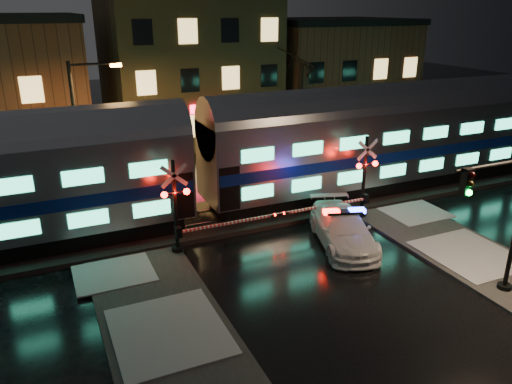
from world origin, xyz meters
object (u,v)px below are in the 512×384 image
at_px(police_car, 343,229).
at_px(crossing_signal_right, 358,187).
at_px(crossing_signal_left, 185,216).
at_px(traffic_light, 501,223).
at_px(streetlight, 82,128).

relative_size(police_car, crossing_signal_right, 0.96).
height_order(crossing_signal_left, traffic_light, traffic_light).
relative_size(crossing_signal_left, streetlight, 0.78).
distance_m(crossing_signal_left, traffic_light, 12.03).
height_order(crossing_signal_left, streetlight, streetlight).
xyz_separation_m(crossing_signal_left, traffic_light, (9.02, -7.88, 1.20)).
bearing_deg(police_car, crossing_signal_right, 60.89).
relative_size(police_car, traffic_light, 1.03).
distance_m(police_car, streetlight, 13.53).
relative_size(crossing_signal_right, crossing_signal_left, 1.00).
distance_m(police_car, traffic_light, 6.64).
bearing_deg(crossing_signal_right, crossing_signal_left, -180.00).
height_order(police_car, crossing_signal_right, crossing_signal_right).
height_order(police_car, traffic_light, traffic_light).
height_order(crossing_signal_right, crossing_signal_left, crossing_signal_right).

